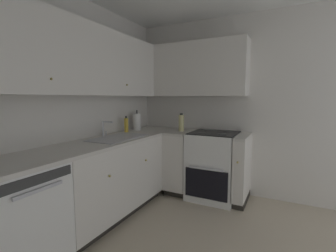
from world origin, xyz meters
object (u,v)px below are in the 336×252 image
paper_towel_roll (137,122)px  oil_bottle (181,123)px  dishwasher (15,221)px  oven_range (214,165)px  soap_bottle (126,125)px

paper_towel_roll → oil_bottle: paper_towel_roll is taller
dishwasher → oil_bottle: bearing=-12.3°
oven_range → oil_bottle: size_ratio=4.09×
dishwasher → paper_towel_roll: paper_towel_roll is taller
oil_bottle → oven_range: bearing=-87.7°
oven_range → paper_towel_roll: (-0.22, 1.09, 0.56)m
oven_range → oil_bottle: bearing=92.3°
soap_bottle → oil_bottle: bearing=-55.5°
dishwasher → oven_range: (2.10, -0.93, 0.03)m
paper_towel_roll → oil_bottle: size_ratio=1.19×
soap_bottle → oven_range: bearing=-67.7°
dishwasher → soap_bottle: (1.65, 0.18, 0.56)m
oven_range → paper_towel_roll: size_ratio=3.44×
oven_range → oil_bottle: oil_bottle is taller
oven_range → soap_bottle: (-0.46, 1.11, 0.54)m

